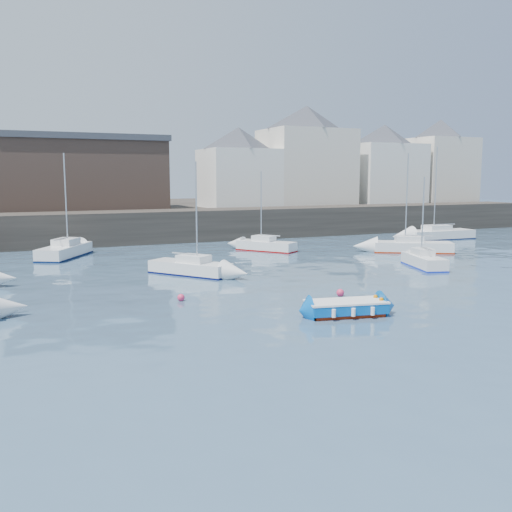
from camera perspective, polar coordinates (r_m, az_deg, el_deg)
name	(u,v)px	position (r m, az deg, el deg)	size (l,w,h in m)	color
water	(374,328)	(24.26, 11.71, -7.09)	(220.00, 220.00, 0.00)	#2D4760
quay_wall	(159,226)	(55.90, -9.66, 2.97)	(90.00, 5.00, 3.00)	#28231E
land_strip	(123,216)	(73.43, -13.18, 3.95)	(90.00, 32.00, 2.80)	#28231E
bldg_east_a	(306,155)	(69.75, 5.05, 10.02)	(13.36, 13.36, 11.80)	beige
bldg_east_b	(384,164)	(75.27, 12.66, 8.99)	(11.88, 11.88, 9.95)	white
bldg_east_c	(439,161)	(80.96, 17.86, 9.07)	(11.14, 11.14, 10.95)	beige
bldg_east_d	(239,167)	(65.36, -1.75, 8.92)	(11.14, 11.14, 8.95)	white
warehouse	(82,173)	(62.45, -17.02, 7.95)	(16.40, 10.40, 7.60)	#3D2D26
blue_dinghy	(346,307)	(26.11, 8.99, -5.09)	(3.84, 2.21, 0.69)	maroon
sailboat_b	(191,267)	(36.70, -6.55, -1.14)	(4.70, 5.57, 7.17)	silver
sailboat_c	(424,261)	(41.01, 16.42, -0.45)	(2.86, 4.96, 6.22)	silver
sailboat_d	(412,246)	(49.06, 15.36, 0.94)	(6.52, 5.00, 8.12)	silver
sailboat_f	(266,245)	(48.19, 1.00, 1.07)	(4.29, 5.14, 6.67)	silver
sailboat_g	(439,234)	(60.14, 17.83, 2.10)	(7.34, 2.66, 9.16)	silver
sailboat_h	(65,251)	(46.81, -18.58, 0.52)	(4.87, 6.40, 8.04)	silver
buoy_near	(181,301)	(29.14, -7.51, -4.46)	(0.37, 0.37, 0.37)	#DC2E59
buoy_mid	(340,296)	(30.32, 8.42, -4.00)	(0.41, 0.41, 0.41)	#DC2E59
buoy_far	(232,276)	(36.12, -2.41, -1.99)	(0.35, 0.35, 0.35)	#DC2E59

